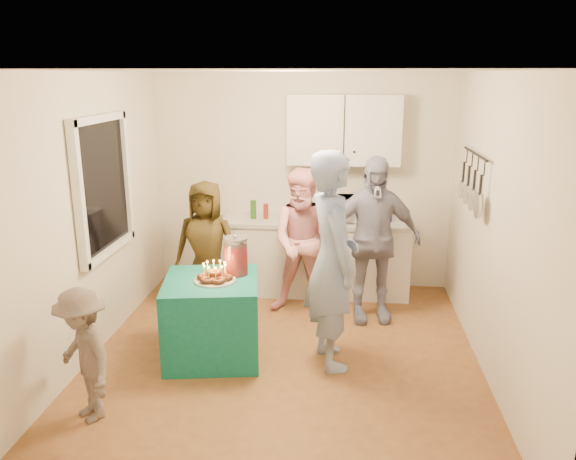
# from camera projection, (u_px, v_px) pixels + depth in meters

# --- Properties ---
(floor) EXTENTS (4.00, 4.00, 0.00)m
(floor) POSITION_uv_depth(u_px,v_px,m) (284.00, 357.00, 5.28)
(floor) COLOR brown
(floor) RESTS_ON ground
(ceiling) EXTENTS (4.00, 4.00, 0.00)m
(ceiling) POSITION_uv_depth(u_px,v_px,m) (284.00, 71.00, 4.58)
(ceiling) COLOR white
(ceiling) RESTS_ON floor
(back_wall) EXTENTS (3.60, 3.60, 0.00)m
(back_wall) POSITION_uv_depth(u_px,v_px,m) (302.00, 182.00, 6.85)
(back_wall) COLOR silver
(back_wall) RESTS_ON floor
(left_wall) EXTENTS (4.00, 4.00, 0.00)m
(left_wall) POSITION_uv_depth(u_px,v_px,m) (88.00, 219.00, 5.10)
(left_wall) COLOR silver
(left_wall) RESTS_ON floor
(right_wall) EXTENTS (4.00, 4.00, 0.00)m
(right_wall) POSITION_uv_depth(u_px,v_px,m) (495.00, 230.00, 4.75)
(right_wall) COLOR silver
(right_wall) RESTS_ON floor
(window_night) EXTENTS (0.04, 1.00, 1.20)m
(window_night) POSITION_uv_depth(u_px,v_px,m) (102.00, 186.00, 5.32)
(window_night) COLOR black
(window_night) RESTS_ON left_wall
(counter) EXTENTS (2.20, 0.58, 0.86)m
(counter) POSITION_uv_depth(u_px,v_px,m) (316.00, 258.00, 6.77)
(counter) COLOR white
(counter) RESTS_ON floor
(countertop) EXTENTS (2.24, 0.62, 0.05)m
(countertop) POSITION_uv_depth(u_px,v_px,m) (316.00, 222.00, 6.65)
(countertop) COLOR beige
(countertop) RESTS_ON counter
(upper_cabinet) EXTENTS (1.30, 0.30, 0.80)m
(upper_cabinet) POSITION_uv_depth(u_px,v_px,m) (344.00, 130.00, 6.48)
(upper_cabinet) COLOR white
(upper_cabinet) RESTS_ON back_wall
(pot_rack) EXTENTS (0.12, 1.00, 0.60)m
(pot_rack) POSITION_uv_depth(u_px,v_px,m) (471.00, 180.00, 5.35)
(pot_rack) COLOR black
(pot_rack) RESTS_ON right_wall
(microwave) EXTENTS (0.56, 0.42, 0.29)m
(microwave) POSITION_uv_depth(u_px,v_px,m) (361.00, 209.00, 6.55)
(microwave) COLOR white
(microwave) RESTS_ON countertop
(party_table) EXTENTS (0.98, 0.98, 0.76)m
(party_table) POSITION_uv_depth(u_px,v_px,m) (212.00, 318.00, 5.22)
(party_table) COLOR #0F6958
(party_table) RESTS_ON floor
(donut_cake) EXTENTS (0.38, 0.38, 0.18)m
(donut_cake) POSITION_uv_depth(u_px,v_px,m) (215.00, 271.00, 5.07)
(donut_cake) COLOR #381C0C
(donut_cake) RESTS_ON party_table
(punch_jar) EXTENTS (0.22, 0.22, 0.34)m
(punch_jar) POSITION_uv_depth(u_px,v_px,m) (236.00, 257.00, 5.22)
(punch_jar) COLOR red
(punch_jar) RESTS_ON party_table
(man_birthday) EXTENTS (0.67, 0.83, 1.97)m
(man_birthday) POSITION_uv_depth(u_px,v_px,m) (332.00, 261.00, 4.95)
(man_birthday) COLOR #8499C1
(man_birthday) RESTS_ON floor
(woman_back_left) EXTENTS (0.74, 0.50, 1.47)m
(woman_back_left) POSITION_uv_depth(u_px,v_px,m) (207.00, 247.00, 6.19)
(woman_back_left) COLOR brown
(woman_back_left) RESTS_ON floor
(woman_back_center) EXTENTS (0.81, 0.64, 1.62)m
(woman_back_center) POSITION_uv_depth(u_px,v_px,m) (306.00, 242.00, 6.09)
(woman_back_center) COLOR pink
(woman_back_center) RESTS_ON floor
(woman_back_right) EXTENTS (1.10, 0.60, 1.78)m
(woman_back_right) POSITION_uv_depth(u_px,v_px,m) (371.00, 240.00, 5.89)
(woman_back_right) COLOR #111038
(woman_back_right) RESTS_ON floor
(child_near_left) EXTENTS (0.78, 0.76, 1.06)m
(child_near_left) POSITION_uv_depth(u_px,v_px,m) (84.00, 355.00, 4.22)
(child_near_left) COLOR #584C46
(child_near_left) RESTS_ON floor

